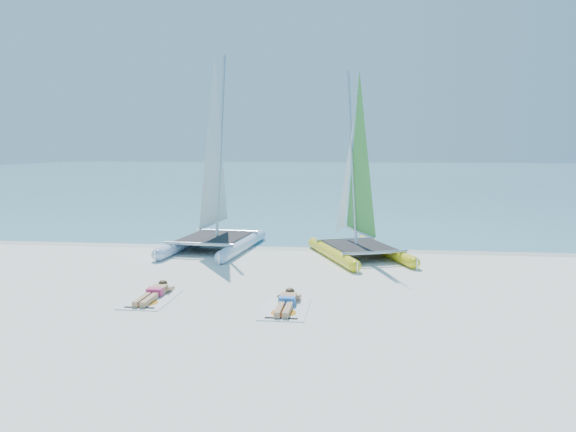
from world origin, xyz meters
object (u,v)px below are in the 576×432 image
object	(u,v)px
towel_b	(286,309)
sunbather_a	(154,293)
catamaran_yellow	(355,195)
towel_a	(151,299)
catamaran_blue	(215,189)
sunbather_b	(287,302)

from	to	relation	value
towel_b	sunbather_a	bearing A→B (deg)	169.86
sunbather_a	towel_b	xyz separation A→B (m)	(3.26, -0.58, -0.11)
catamaran_yellow	towel_a	world-z (taller)	catamaran_yellow
catamaran_yellow	sunbather_a	size ratio (longest dim) A/B	3.68
catamaran_blue	sunbather_b	bearing A→B (deg)	-58.47
catamaran_yellow	towel_b	size ratio (longest dim) A/B	3.44
towel_a	towel_b	bearing A→B (deg)	-6.84
catamaran_blue	sunbather_a	bearing A→B (deg)	-83.48
sunbather_a	towel_b	distance (m)	3.31
catamaran_blue	catamaran_yellow	world-z (taller)	catamaran_blue
catamaran_yellow	sunbather_b	bearing A→B (deg)	-124.12
catamaran_yellow	sunbather_a	bearing A→B (deg)	-149.36
catamaran_blue	catamaran_yellow	size ratio (longest dim) A/B	1.13
sunbather_a	towel_b	world-z (taller)	sunbather_a
catamaran_yellow	sunbather_a	distance (m)	7.89
sunbather_a	sunbather_b	bearing A→B (deg)	-6.84
catamaran_blue	catamaran_yellow	distance (m)	4.90
catamaran_blue	sunbather_b	distance (m)	7.95
catamaran_yellow	sunbather_a	xyz separation A→B (m)	(-4.72, -6.03, -1.88)
catamaran_blue	catamaran_yellow	xyz separation A→B (m)	(4.88, -0.46, -0.13)
towel_a	towel_b	size ratio (longest dim) A/B	1.00
towel_a	towel_b	world-z (taller)	same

